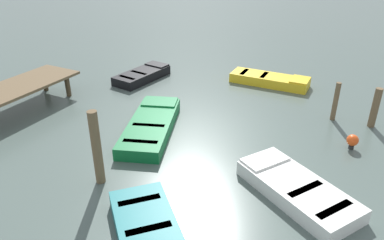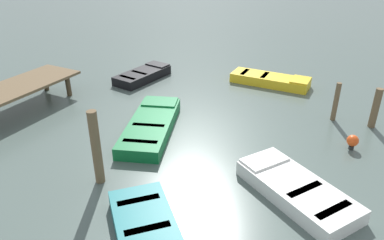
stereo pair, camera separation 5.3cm
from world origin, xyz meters
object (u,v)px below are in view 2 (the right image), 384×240
at_px(rowboat_white, 296,189).
at_px(rowboat_green, 151,125).
at_px(mooring_piling_near_left, 96,148).
at_px(mooring_piling_near_right, 336,102).
at_px(mooring_piling_far_left, 375,108).
at_px(rowboat_black, 143,75).
at_px(marker_buoy, 353,141).
at_px(dock_segment, 13,90).
at_px(rowboat_yellow, 271,80).

distance_m(rowboat_white, rowboat_green, 5.31).
xyz_separation_m(mooring_piling_near_left, mooring_piling_near_right, (6.80, -4.92, -0.34)).
bearing_deg(mooring_piling_far_left, rowboat_black, 89.07).
distance_m(rowboat_white, marker_buoy, 3.27).
bearing_deg(rowboat_green, marker_buoy, -93.00).
xyz_separation_m(rowboat_white, rowboat_green, (1.21, 5.17, -0.00)).
distance_m(dock_segment, mooring_piling_near_right, 11.67).
height_order(rowboat_white, mooring_piling_near_left, mooring_piling_near_left).
relative_size(rowboat_white, mooring_piling_near_left, 1.64).
relative_size(rowboat_yellow, marker_buoy, 7.08).
distance_m(mooring_piling_far_left, marker_buoy, 2.00).
bearing_deg(marker_buoy, mooring_piling_far_left, -12.54).
height_order(rowboat_green, rowboat_black, same).
xyz_separation_m(rowboat_white, mooring_piling_near_right, (4.98, -0.12, 0.49)).
distance_m(dock_segment, rowboat_yellow, 10.43).
xyz_separation_m(rowboat_yellow, mooring_piling_far_left, (-2.27, -4.30, 0.49)).
distance_m(rowboat_green, mooring_piling_far_left, 7.61).
bearing_deg(mooring_piling_near_right, mooring_piling_near_left, 144.07).
bearing_deg(marker_buoy, mooring_piling_near_right, 24.46).
xyz_separation_m(mooring_piling_near_right, mooring_piling_far_left, (0.06, -1.27, 0.00)).
bearing_deg(rowboat_yellow, rowboat_green, -111.46).
height_order(rowboat_white, rowboat_yellow, same).
distance_m(rowboat_green, mooring_piling_near_left, 3.16).
height_order(rowboat_black, mooring_piling_near_right, mooring_piling_near_right).
relative_size(dock_segment, rowboat_yellow, 1.48).
distance_m(rowboat_white, rowboat_black, 9.76).
bearing_deg(mooring_piling_near_right, rowboat_black, 88.53).
bearing_deg(rowboat_green, mooring_piling_near_left, 166.70).
bearing_deg(mooring_piling_far_left, rowboat_white, 164.56).
bearing_deg(rowboat_yellow, marker_buoy, -48.24).
xyz_separation_m(dock_segment, rowboat_black, (5.01, -2.25, -0.62)).
relative_size(rowboat_green, mooring_piling_near_right, 2.93).
bearing_deg(mooring_piling_near_right, marker_buoy, -155.54).
relative_size(rowboat_green, rowboat_black, 1.43).
height_order(dock_segment, rowboat_black, dock_segment).
xyz_separation_m(dock_segment, rowboat_green, (1.02, -5.34, -0.62)).
bearing_deg(mooring_piling_near_left, marker_buoy, -49.41).
xyz_separation_m(rowboat_white, marker_buoy, (3.12, -0.97, 0.07)).
relative_size(mooring_piling_far_left, marker_buoy, 2.94).
relative_size(rowboat_white, rowboat_yellow, 1.01).
relative_size(rowboat_white, rowboat_black, 1.19).
bearing_deg(rowboat_black, rowboat_white, -115.21).
bearing_deg(mooring_piling_far_left, rowboat_green, 120.23).
height_order(dock_segment, mooring_piling_near_right, mooring_piling_near_right).
height_order(rowboat_yellow, rowboat_green, same).
bearing_deg(dock_segment, mooring_piling_far_left, -67.95).
height_order(rowboat_green, mooring_piling_near_left, mooring_piling_near_left).
bearing_deg(mooring_piling_near_left, rowboat_black, 26.27).
height_order(mooring_piling_near_left, marker_buoy, mooring_piling_near_left).
bearing_deg(mooring_piling_near_left, mooring_piling_far_left, -42.10).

